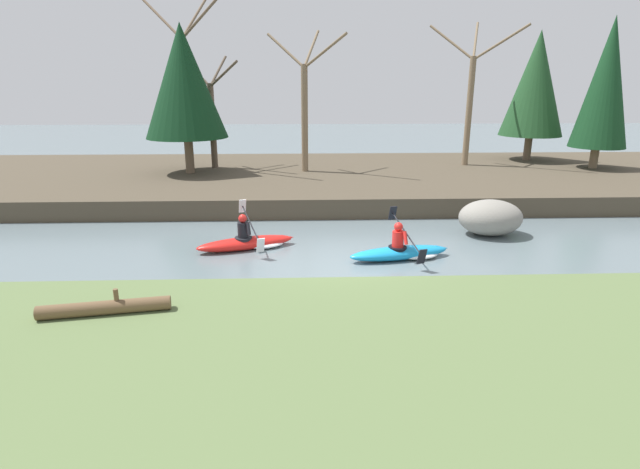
{
  "coord_description": "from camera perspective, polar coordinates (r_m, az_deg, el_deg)",
  "views": [
    {
      "loc": [
        -0.9,
        -11.36,
        4.45
      ],
      "look_at": [
        -0.42,
        1.37,
        0.55
      ],
      "focal_mm": 28.0,
      "sensor_mm": 36.0,
      "label": 1
    }
  ],
  "objects": [
    {
      "name": "kayaker_lead",
      "position": [
        13.25,
        9.49,
        -1.94
      ],
      "size": [
        2.79,
        2.05,
        1.2
      ],
      "rotation": [
        0.0,
        0.0,
        0.22
      ],
      "color": "#1993D6",
      "rests_on": "ground"
    },
    {
      "name": "riverbank_near",
      "position": [
        7.59,
        5.2,
        -15.81
      ],
      "size": [
        44.0,
        6.01,
        0.69
      ],
      "color": "#5B7042",
      "rests_on": "ground"
    },
    {
      "name": "bare_tree_mid_upstream",
      "position": [
        23.41,
        -12.17,
        13.15
      ],
      "size": [
        2.75,
        2.72,
        4.92
      ],
      "color": "brown",
      "rests_on": "riverbank_far"
    },
    {
      "name": "riverbank_far",
      "position": [
        22.23,
        0.21,
        6.39
      ],
      "size": [
        44.0,
        11.28,
        0.69
      ],
      "color": "#4C4233",
      "rests_on": "ground"
    },
    {
      "name": "boulder_midstream",
      "position": [
        15.9,
        18.9,
        1.85
      ],
      "size": [
        1.91,
        1.49,
        1.08
      ],
      "color": "gray",
      "rests_on": "ground"
    },
    {
      "name": "bare_tree_downstream",
      "position": [
        24.63,
        16.79,
        14.7
      ],
      "size": [
        3.57,
        3.53,
        6.48
      ],
      "color": "#7A664C",
      "rests_on": "riverbank_far"
    },
    {
      "name": "driftwood_log",
      "position": [
        9.23,
        -23.35,
        -7.67
      ],
      "size": [
        2.14,
        0.59,
        0.44
      ],
      "rotation": [
        0.0,
        0.0,
        0.17
      ],
      "color": "brown",
      "rests_on": "riverbank_near"
    },
    {
      "name": "conifer_tree_far_left",
      "position": [
        22.13,
        -15.32,
        16.5
      ],
      "size": [
        3.4,
        3.4,
        6.06
      ],
      "color": "brown",
      "rests_on": "riverbank_far"
    },
    {
      "name": "conifer_tree_mid_left",
      "position": [
        25.85,
        29.88,
        14.75
      ],
      "size": [
        2.39,
        2.39,
        6.48
      ],
      "color": "#7A664C",
      "rests_on": "riverbank_far"
    },
    {
      "name": "kayaker_middle",
      "position": [
        14.0,
        -8.05,
        -0.83
      ],
      "size": [
        2.74,
        2.01,
        1.2
      ],
      "rotation": [
        0.0,
        0.0,
        0.34
      ],
      "color": "red",
      "rests_on": "ground"
    },
    {
      "name": "conifer_tree_left",
      "position": [
        27.19,
        23.4,
        15.5
      ],
      "size": [
        2.99,
        2.99,
        6.13
      ],
      "color": "brown",
      "rests_on": "riverbank_far"
    },
    {
      "name": "ground_plane",
      "position": [
        12.23,
        2.22,
        -4.32
      ],
      "size": [
        90.0,
        90.0,
        0.0
      ],
      "primitive_type": "plane",
      "color": "slate"
    },
    {
      "name": "bare_tree_upstream",
      "position": [
        23.1,
        -15.01,
        15.92
      ],
      "size": [
        4.11,
        4.06,
        7.5
      ],
      "color": "brown",
      "rests_on": "riverbank_far"
    },
    {
      "name": "bare_tree_mid_downstream",
      "position": [
        21.91,
        -1.71,
        14.53
      ],
      "size": [
        3.29,
        3.25,
        5.95
      ],
      "color": "#7A664C",
      "rests_on": "riverbank_far"
    }
  ]
}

